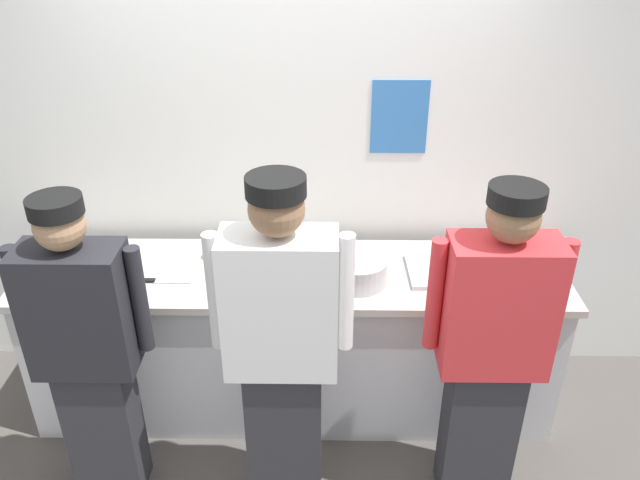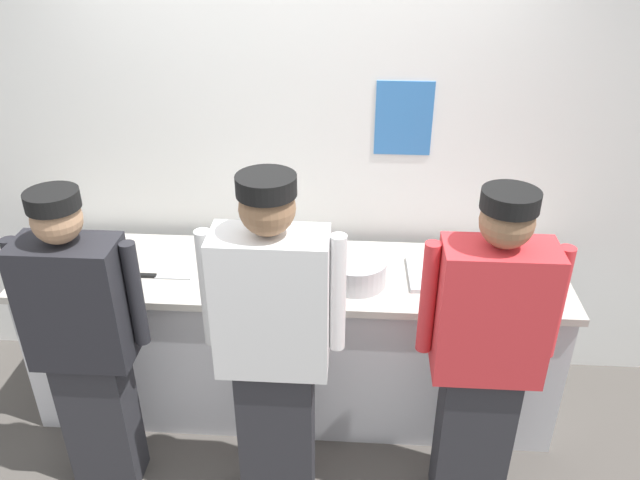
{
  "view_description": "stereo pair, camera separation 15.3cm",
  "coord_description": "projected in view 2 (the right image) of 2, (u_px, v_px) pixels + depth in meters",
  "views": [
    {
      "loc": [
        0.18,
        -2.48,
        2.68
      ],
      "look_at": [
        0.15,
        0.39,
        1.09
      ],
      "focal_mm": 35.4,
      "sensor_mm": 36.0,
      "label": 1
    },
    {
      "loc": [
        0.33,
        -2.47,
        2.68
      ],
      "look_at": [
        0.15,
        0.39,
        1.09
      ],
      "focal_mm": 35.4,
      "sensor_mm": 36.0,
      "label": 2
    }
  ],
  "objects": [
    {
      "name": "ramekin_orange_sauce",
      "position": [
        365.0,
        253.0,
        3.47
      ],
      "size": [
        0.11,
        0.11,
        0.05
      ],
      "color": "white",
      "rests_on": "prep_counter"
    },
    {
      "name": "chef_far_right",
      "position": [
        486.0,
        353.0,
        2.77
      ],
      "size": [
        0.61,
        0.24,
        1.68
      ],
      "color": "#2D2D33",
      "rests_on": "ground"
    },
    {
      "name": "wall_back",
      "position": [
        300.0,
        165.0,
        3.58
      ],
      "size": [
        4.54,
        0.11,
        2.64
      ],
      "color": "white",
      "rests_on": "ground"
    },
    {
      "name": "ramekin_green_sauce",
      "position": [
        283.0,
        275.0,
        3.28
      ],
      "size": [
        0.09,
        0.09,
        0.04
      ],
      "color": "white",
      "rests_on": "prep_counter"
    },
    {
      "name": "mixing_bowl_steel",
      "position": [
        356.0,
        271.0,
        3.23
      ],
      "size": [
        0.32,
        0.32,
        0.14
      ],
      "primitive_type": "cylinder",
      "color": "#B7BABF",
      "rests_on": "prep_counter"
    },
    {
      "name": "prep_counter",
      "position": [
        294.0,
        338.0,
        3.58
      ],
      "size": [
        2.89,
        0.7,
        0.91
      ],
      "color": "silver",
      "rests_on": "ground"
    },
    {
      "name": "chefs_knife",
      "position": [
        161.0,
        276.0,
        3.3
      ],
      "size": [
        0.28,
        0.03,
        0.02
      ],
      "color": "#B7BABF",
      "rests_on": "prep_counter"
    },
    {
      "name": "squeeze_bottle_primary",
      "position": [
        91.0,
        261.0,
        3.27
      ],
      "size": [
        0.06,
        0.06,
        0.19
      ],
      "color": "orange",
      "rests_on": "prep_counter"
    },
    {
      "name": "ground_plane",
      "position": [
        289.0,
        446.0,
        3.48
      ],
      "size": [
        9.0,
        9.0,
        0.0
      ],
      "primitive_type": "plane",
      "color": "#514C47"
    },
    {
      "name": "ramekin_red_sauce",
      "position": [
        105.0,
        252.0,
        3.49
      ],
      "size": [
        0.11,
        0.11,
        0.05
      ],
      "color": "white",
      "rests_on": "prep_counter"
    },
    {
      "name": "sheet_tray",
      "position": [
        457.0,
        275.0,
        3.3
      ],
      "size": [
        0.52,
        0.35,
        0.02
      ],
      "primitive_type": "cube",
      "rotation": [
        0.0,
        0.0,
        0.02
      ],
      "color": "#B7BABF",
      "rests_on": "prep_counter"
    },
    {
      "name": "plate_stack_front",
      "position": [
        242.0,
        258.0,
        3.39
      ],
      "size": [
        0.23,
        0.23,
        0.08
      ],
      "color": "white",
      "rests_on": "prep_counter"
    },
    {
      "name": "chef_center",
      "position": [
        273.0,
        346.0,
        2.77
      ],
      "size": [
        0.63,
        0.24,
        1.74
      ],
      "color": "#2D2D33",
      "rests_on": "ground"
    },
    {
      "name": "deli_cup",
      "position": [
        217.0,
        248.0,
        3.48
      ],
      "size": [
        0.09,
        0.09,
        0.1
      ],
      "primitive_type": "cylinder",
      "color": "white",
      "rests_on": "prep_counter"
    },
    {
      "name": "chef_near_left",
      "position": [
        85.0,
        341.0,
        2.9
      ],
      "size": [
        0.59,
        0.24,
        1.62
      ],
      "color": "#2D2D33",
      "rests_on": "ground"
    }
  ]
}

